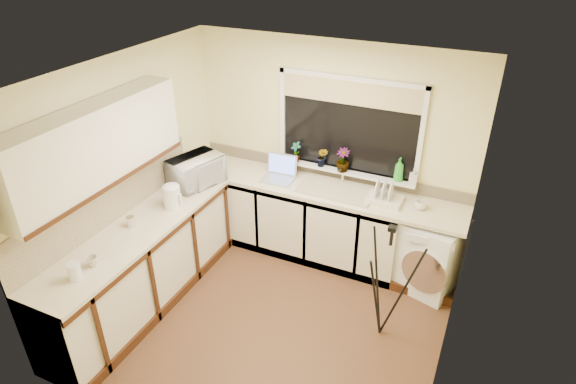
{
  "coord_description": "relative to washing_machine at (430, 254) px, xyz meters",
  "views": [
    {
      "loc": [
        1.65,
        -3.23,
        3.5
      ],
      "look_at": [
        -0.09,
        0.55,
        1.15
      ],
      "focal_mm": 30.37,
      "sensor_mm": 36.0,
      "label": 1
    }
  ],
  "objects": [
    {
      "name": "cup_left",
      "position": [
        -2.53,
        -2.07,
        0.53
      ],
      "size": [
        0.1,
        0.1,
        0.09
      ],
      "primitive_type": "imported",
      "rotation": [
        0.0,
        0.0,
        0.08
      ],
      "color": "beige",
      "rests_on": "worktop_left"
    },
    {
      "name": "worktop_left",
      "position": [
        -2.58,
        -1.46,
        0.47
      ],
      "size": [
        0.6,
        2.4,
        0.04
      ],
      "primitive_type": "cube",
      "color": "beige",
      "rests_on": "base_cabinet_left"
    },
    {
      "name": "wall_front",
      "position": [
        -1.28,
        -2.66,
        0.81
      ],
      "size": [
        3.2,
        0.0,
        3.2
      ],
      "primitive_type": "plane",
      "rotation": [
        -1.57,
        0.0,
        0.0
      ],
      "color": "beige",
      "rests_on": "ground"
    },
    {
      "name": "worktop_back",
      "position": [
        -1.28,
        0.04,
        0.47
      ],
      "size": [
        3.2,
        0.6,
        0.04
      ],
      "primitive_type": "cube",
      "color": "beige",
      "rests_on": "base_cabinet_back"
    },
    {
      "name": "glass_jug",
      "position": [
        -2.53,
        -2.26,
        0.57
      ],
      "size": [
        0.11,
        0.11,
        0.15
      ],
      "primitive_type": "cylinder",
      "color": "white",
      "rests_on": "worktop_left"
    },
    {
      "name": "window_blind",
      "position": [
        -1.08,
        0.3,
        1.51
      ],
      "size": [
        1.5,
        0.02,
        0.25
      ],
      "primitive_type": "cube",
      "color": "tan",
      "rests_on": "wall_back"
    },
    {
      "name": "splashback_back",
      "position": [
        -1.28,
        0.33,
        0.56
      ],
      "size": [
        3.2,
        0.02,
        0.14
      ],
      "primitive_type": "cube",
      "color": "beige",
      "rests_on": "wall_back"
    },
    {
      "name": "tripod",
      "position": [
        -0.26,
        -0.9,
        0.2
      ],
      "size": [
        0.73,
        0.73,
        1.23
      ],
      "primitive_type": null,
      "rotation": [
        0.0,
        0.0,
        0.22
      ],
      "color": "black",
      "rests_on": "floor"
    },
    {
      "name": "floor",
      "position": [
        -1.28,
        -1.16,
        -0.41
      ],
      "size": [
        3.2,
        3.2,
        0.0
      ],
      "primitive_type": "plane",
      "color": "#553422",
      "rests_on": "ground"
    },
    {
      "name": "wall_left",
      "position": [
        -2.88,
        -1.16,
        0.81
      ],
      "size": [
        0.0,
        3.0,
        3.0
      ],
      "primitive_type": "plane",
      "rotation": [
        1.57,
        0.0,
        1.57
      ],
      "color": "beige",
      "rests_on": "ground"
    },
    {
      "name": "wall_back",
      "position": [
        -1.28,
        0.34,
        0.81
      ],
      "size": [
        3.2,
        0.0,
        3.2
      ],
      "primitive_type": "plane",
      "rotation": [
        1.57,
        0.0,
        0.0
      ],
      "color": "beige",
      "rests_on": "ground"
    },
    {
      "name": "base_cabinet_left",
      "position": [
        -2.58,
        -1.46,
        0.02
      ],
      "size": [
        0.54,
        2.4,
        0.86
      ],
      "primitive_type": "cube",
      "color": "silver",
      "rests_on": "floor"
    },
    {
      "name": "microwave",
      "position": [
        -2.56,
        -0.45,
        0.65
      ],
      "size": [
        0.54,
        0.66,
        0.32
      ],
      "primitive_type": "imported",
      "rotation": [
        0.0,
        0.0,
        1.27
      ],
      "color": "white",
      "rests_on": "worktop_left"
    },
    {
      "name": "base_cabinet_back",
      "position": [
        -1.6,
        0.04,
        0.02
      ],
      "size": [
        2.55,
        0.6,
        0.86
      ],
      "primitive_type": "cube",
      "color": "silver",
      "rests_on": "floor"
    },
    {
      "name": "upper_cabinet",
      "position": [
        -2.72,
        -1.61,
        1.39
      ],
      "size": [
        0.28,
        1.9,
        0.7
      ],
      "primitive_type": "cube",
      "color": "silver",
      "rests_on": "wall_left"
    },
    {
      "name": "windowsill",
      "position": [
        -1.08,
        0.27,
        0.62
      ],
      "size": [
        1.6,
        0.14,
        0.03
      ],
      "primitive_type": "cube",
      "color": "white",
      "rests_on": "wall_back"
    },
    {
      "name": "soap_bottle_clear",
      "position": [
        -0.32,
        0.26,
        0.73
      ],
      "size": [
        0.09,
        0.09,
        0.17
      ],
      "primitive_type": "imported",
      "rotation": [
        0.0,
        0.0,
        0.13
      ],
      "color": "#999999",
      "rests_on": "windowsill"
    },
    {
      "name": "wall_right",
      "position": [
        0.32,
        -1.16,
        0.81
      ],
      "size": [
        0.0,
        3.0,
        3.0
      ],
      "primitive_type": "plane",
      "rotation": [
        1.57,
        0.0,
        -1.57
      ],
      "color": "beige",
      "rests_on": "ground"
    },
    {
      "name": "sink",
      "position": [
        -1.08,
        0.04,
        0.5
      ],
      "size": [
        0.82,
        0.46,
        0.03
      ],
      "primitive_type": "cube",
      "color": "tan",
      "rests_on": "worktop_back"
    },
    {
      "name": "plant_c",
      "position": [
        -1.09,
        0.24,
        0.77
      ],
      "size": [
        0.16,
        0.16,
        0.27
      ],
      "primitive_type": "imported",
      "rotation": [
        0.0,
        0.0,
        0.07
      ],
      "color": "#999999",
      "rests_on": "windowsill"
    },
    {
      "name": "washing_machine",
      "position": [
        0.0,
        0.0,
        0.0
      ],
      "size": [
        0.71,
        0.7,
        0.82
      ],
      "primitive_type": "cube",
      "rotation": [
        0.0,
        0.0,
        -0.28
      ],
      "color": "white",
      "rests_on": "floor"
    },
    {
      "name": "laptop",
      "position": [
        -1.77,
        0.05,
        0.56
      ],
      "size": [
        0.37,
        0.33,
        0.26
      ],
      "rotation": [
        0.0,
        0.0,
        0.06
      ],
      "color": "#A5A6AE",
      "rests_on": "worktop_back"
    },
    {
      "name": "ceiling",
      "position": [
        -1.28,
        -1.16,
        2.04
      ],
      "size": [
        3.2,
        3.2,
        0.0
      ],
      "primitive_type": "plane",
      "rotation": [
        3.14,
        0.0,
        0.0
      ],
      "color": "white",
      "rests_on": "ground"
    },
    {
      "name": "kettle",
      "position": [
        -2.49,
        -0.98,
        0.61
      ],
      "size": [
        0.18,
        0.18,
        0.23
      ],
      "primitive_type": "cylinder",
      "color": "white",
      "rests_on": "worktop_left"
    },
    {
      "name": "faucet",
      "position": [
        -1.08,
        0.22,
        0.61
      ],
      "size": [
        0.03,
        0.03,
        0.24
      ],
      "primitive_type": "cylinder",
      "color": "silver",
      "rests_on": "worktop_back"
    },
    {
      "name": "splashback_left",
      "position": [
        -2.87,
        -1.46,
        0.71
      ],
      "size": [
        0.02,
        2.4,
        0.45
      ],
      "primitive_type": "cube",
      "color": "beige",
      "rests_on": "wall_left"
    },
    {
      "name": "cup_back",
      "position": [
        -0.17,
        0.04,
        0.54
      ],
      "size": [
        0.15,
        0.15,
        0.09
      ],
      "primitive_type": "imported",
      "rotation": [
        0.0,
        0.0,
        0.28
      ],
      "color": "silver",
      "rests_on": "worktop_back"
    },
    {
      "name": "soap_bottle_green",
      "position": [
        -0.48,
        0.27,
        0.77
      ],
      "size": [
        0.11,
        0.11,
        0.26
      ],
      "primitive_type": "imported",
      "rotation": [
        0.0,
        0.0,
        -0.1
      ],
      "color": "green",
      "rests_on": "windowsill"
    },
    {
      "name": "steel_jar",
      "position": [
        -2.64,
        -1.45,
        0.54
      ],
      "size": [
        0.08,
        0.08,
        0.11
      ],
      "primitive_type": "cylinder",
      "color": "silver",
      "rests_on": "worktop_left"
    },
    {
      "name": "plant_b",
      "position": [
        -1.34,
        0.25,
        0.76
      ],
      "size": [
        0.14,
        0.12,
        0.23
      ],
      "primitive_type": "imported",
      "rotation": [
        0.0,
        0.0,
        -0.1
      ],
      "color": "#999999",
      "rests_on": "windowsill"
    },
    {
      "name": "plant_a",
      "position": [
        -1.65,
        0.24,
        0.76
      ],
      "size": [
        0.15,
        0.13,
        0.24
      ],
      "primitive_type": "imported",
      "rotation": [
        0.0,
        0.0,
        -0.39
      ],
      "color": "#999999",
      "rests_on": "windowsill"
    },
    {
      "name": "window_glass",
      "position": [
        -1.08,
        0.33,
        1.14
      ],
      "size": [
        1.5,
        0.02,
        1.0
      ],
      "primitive_type": "cube",
      "color": "black",
      "rests_on": "wall_back"
    },
    {
      "name": "dish_rack",
      "position": [
        -0.54,
        0.03,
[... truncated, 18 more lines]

